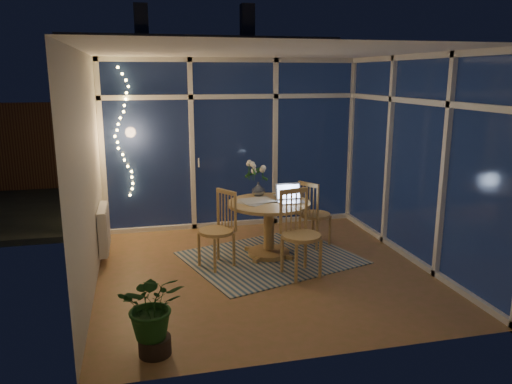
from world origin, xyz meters
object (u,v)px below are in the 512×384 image
chair_front (301,234)px  potted_plant (153,314)px  chair_right (315,213)px  laptop (291,193)px  flower_vase (258,189)px  dining_table (269,229)px  chair_left (216,229)px

chair_front → potted_plant: (-1.77, -1.36, -0.14)m
chair_right → chair_front: size_ratio=0.91×
chair_right → laptop: laptop is taller
chair_front → flower_vase: (-0.25, 1.10, 0.32)m
flower_vase → dining_table: bearing=-81.0°
dining_table → flower_vase: 0.59m
chair_left → flower_vase: size_ratio=4.64×
chair_right → chair_front: bearing=118.7°
dining_table → laptop: (0.27, -0.08, 0.49)m
chair_left → potted_plant: chair_left is taller
dining_table → potted_plant: bearing=-126.8°
chair_left → dining_table: bearing=76.5°
dining_table → chair_left: size_ratio=1.11×
chair_front → potted_plant: chair_front is taller
flower_vase → potted_plant: flower_vase is taller
chair_right → chair_front: (-0.53, -0.98, 0.05)m
chair_left → potted_plant: (-0.83, -1.87, -0.11)m
flower_vase → potted_plant: bearing=-121.6°
chair_right → dining_table: bearing=75.3°
chair_left → chair_front: size_ratio=0.93×
dining_table → chair_front: chair_front is taller
chair_front → potted_plant: 2.23m
flower_vase → chair_front: bearing=-77.0°
chair_left → laptop: (1.01, 0.15, 0.37)m
dining_table → flower_vase: (-0.06, 0.35, 0.47)m
chair_right → chair_front: 1.12m
laptop → potted_plant: (-1.84, -2.03, -0.48)m
chair_left → chair_front: (0.93, -0.52, 0.04)m
potted_plant → dining_table: bearing=53.2°
chair_left → potted_plant: 2.05m
flower_vase → chair_right: bearing=-8.3°
dining_table → chair_front: 0.79m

